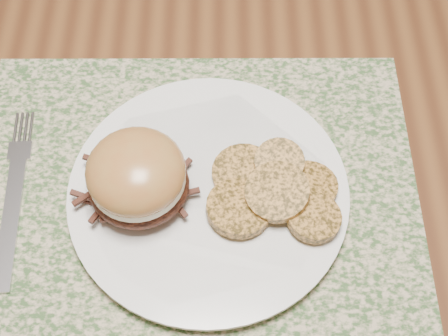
# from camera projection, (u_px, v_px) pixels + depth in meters

# --- Properties ---
(ground) EXTENTS (3.50, 3.50, 0.00)m
(ground) POSITION_uv_depth(u_px,v_px,m) (267.00, 252.00, 1.40)
(ground) COLOR #502F1B
(ground) RESTS_ON ground
(dining_table) EXTENTS (1.50, 0.90, 0.75)m
(dining_table) POSITION_uv_depth(u_px,v_px,m) (297.00, 56.00, 0.82)
(dining_table) COLOR brown
(dining_table) RESTS_ON ground
(placemat) EXTENTS (0.45, 0.33, 0.00)m
(placemat) POSITION_uv_depth(u_px,v_px,m) (194.00, 186.00, 0.63)
(placemat) COLOR #39592E
(placemat) RESTS_ON dining_table
(dinner_plate) EXTENTS (0.26, 0.26, 0.02)m
(dinner_plate) POSITION_uv_depth(u_px,v_px,m) (208.00, 193.00, 0.62)
(dinner_plate) COLOR white
(dinner_plate) RESTS_ON placemat
(pork_sandwich) EXTENTS (0.11, 0.10, 0.07)m
(pork_sandwich) POSITION_uv_depth(u_px,v_px,m) (137.00, 177.00, 0.58)
(pork_sandwich) COLOR black
(pork_sandwich) RESTS_ON dinner_plate
(roasted_potatoes) EXTENTS (0.15, 0.13, 0.03)m
(roasted_potatoes) POSITION_uv_depth(u_px,v_px,m) (273.00, 190.00, 0.60)
(roasted_potatoes) COLOR #BE8037
(roasted_potatoes) RESTS_ON dinner_plate
(fork) EXTENTS (0.03, 0.20, 0.00)m
(fork) POSITION_uv_depth(u_px,v_px,m) (14.00, 194.00, 0.62)
(fork) COLOR #B0B0B7
(fork) RESTS_ON placemat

